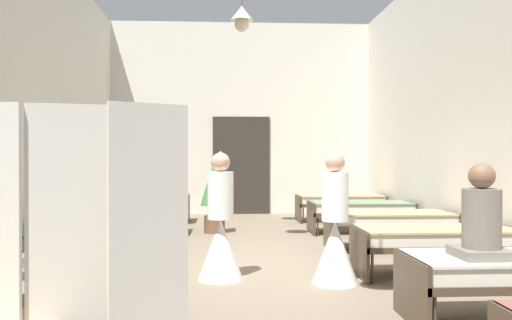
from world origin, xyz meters
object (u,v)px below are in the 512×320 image
(bed_right_row_3, at_px, (390,221))
(potted_plant, at_px, (214,189))
(nurse_mid_aisle, at_px, (221,234))
(patient_seated_secondary, at_px, (482,223))
(bed_left_row_2, at_px, (73,242))
(bed_right_row_4, at_px, (361,209))
(bed_left_row_3, at_px, (107,223))
(bed_left_row_4, at_px, (129,210))
(patient_seated_primary, at_px, (51,226))
(nurse_near_aisle, at_px, (335,236))
(bed_right_row_5, at_px, (340,201))
(bed_left_row_5, at_px, (144,202))
(bed_right_row_2, at_px, (436,239))
(privacy_screen, at_px, (66,270))
(bed_left_row_1, at_px, (10,278))

(bed_right_row_3, relative_size, potted_plant, 1.38)
(nurse_mid_aisle, distance_m, patient_seated_secondary, 2.87)
(bed_left_row_2, distance_m, bed_right_row_4, 5.54)
(bed_left_row_3, height_order, bed_left_row_4, same)
(patient_seated_primary, bearing_deg, nurse_near_aisle, 29.96)
(bed_right_row_5, relative_size, patient_seated_primary, 2.38)
(bed_right_row_3, relative_size, bed_left_row_5, 1.00)
(bed_left_row_5, height_order, bed_right_row_5, same)
(bed_right_row_2, bearing_deg, patient_seated_secondary, -100.78)
(nurse_near_aisle, bearing_deg, bed_left_row_2, -50.83)
(bed_left_row_2, xyz_separation_m, nurse_mid_aisle, (1.70, -0.05, 0.09))
(nurse_near_aisle, height_order, patient_seated_secondary, nurse_near_aisle)
(bed_right_row_4, height_order, nurse_mid_aisle, nurse_mid_aisle)
(bed_left_row_5, bearing_deg, patient_seated_primary, -87.19)
(nurse_near_aisle, distance_m, privacy_screen, 3.74)
(bed_left_row_2, height_order, bed_right_row_2, same)
(bed_right_row_3, distance_m, bed_right_row_5, 3.53)
(potted_plant, distance_m, privacy_screen, 7.14)
(bed_left_row_3, distance_m, privacy_screen, 5.30)
(bed_right_row_2, distance_m, bed_right_row_4, 3.53)
(patient_seated_primary, bearing_deg, bed_left_row_2, 100.81)
(bed_left_row_1, height_order, privacy_screen, privacy_screen)
(bed_left_row_3, relative_size, nurse_near_aisle, 1.28)
(patient_seated_primary, distance_m, patient_seated_secondary, 3.56)
(bed_left_row_1, distance_m, bed_left_row_5, 7.07)
(bed_left_row_4, bearing_deg, potted_plant, 5.47)
(bed_left_row_2, xyz_separation_m, bed_left_row_4, (0.00, 3.53, 0.00))
(bed_right_row_4, xyz_separation_m, patient_seated_primary, (-3.91, -5.37, 0.43))
(bed_left_row_2, distance_m, patient_seated_secondary, 4.35)
(bed_right_row_4, bearing_deg, patient_seated_primary, -126.11)
(bed_right_row_5, bearing_deg, bed_left_row_1, -121.10)
(bed_left_row_1, xyz_separation_m, nurse_near_aisle, (2.98, 1.45, 0.09))
(patient_seated_primary, relative_size, privacy_screen, 0.47)
(nurse_mid_aisle, relative_size, privacy_screen, 0.87)
(bed_right_row_2, height_order, nurse_mid_aisle, nurse_mid_aisle)
(nurse_near_aisle, distance_m, patient_seated_primary, 3.06)
(bed_right_row_4, distance_m, privacy_screen, 7.73)
(bed_right_row_2, distance_m, bed_left_row_4, 5.54)
(bed_right_row_5, bearing_deg, bed_right_row_4, -90.00)
(bed_left_row_2, height_order, bed_right_row_4, same)
(bed_left_row_2, bearing_deg, bed_left_row_4, 90.00)
(bed_left_row_4, relative_size, bed_right_row_4, 1.00)
(bed_left_row_4, distance_m, potted_plant, 1.59)
(bed_right_row_4, xyz_separation_m, nurse_near_aisle, (-1.28, -3.85, 0.09))
(patient_seated_secondary, relative_size, potted_plant, 0.58)
(bed_left_row_2, distance_m, bed_right_row_3, 4.62)
(nurse_near_aisle, height_order, patient_seated_primary, nurse_near_aisle)
(nurse_near_aisle, relative_size, privacy_screen, 0.87)
(bed_right_row_4, distance_m, patient_seated_secondary, 5.40)
(bed_left_row_4, bearing_deg, bed_left_row_3, -90.00)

